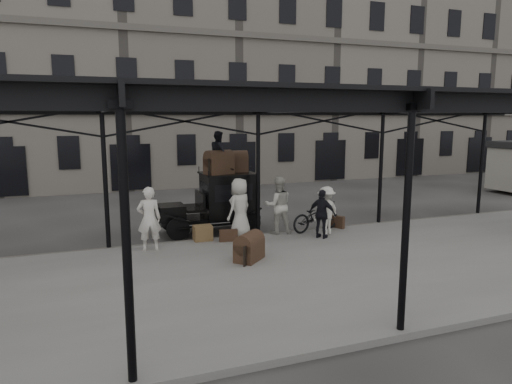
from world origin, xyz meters
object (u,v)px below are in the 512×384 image
taxi (220,200)px  steamer_trunk_roof_near (219,164)px  porter_official (322,214)px  porter_left (149,219)px  bicycle (316,216)px  steamer_trunk_platform (249,249)px

taxi → steamer_trunk_roof_near: size_ratio=3.77×
taxi → porter_official: size_ratio=2.21×
porter_left → porter_official: 5.65m
steamer_trunk_roof_near → bicycle: bearing=-41.7°
taxi → porter_official: (2.82, -2.60, -0.23)m
porter_left → steamer_trunk_platform: size_ratio=2.14×
porter_official → steamer_trunk_roof_near: (-2.90, 2.36, 1.56)m
taxi → porter_left: 3.49m
porter_official → taxi: bearing=8.3°
taxi → porter_left: (-2.80, -2.07, -0.07)m
taxi → porter_left: bearing=-143.5°
bicycle → steamer_trunk_platform: size_ratio=2.22×
taxi → bicycle: bearing=-28.3°
porter_official → steamer_trunk_roof_near: size_ratio=1.70×
porter_official → bicycle: (0.27, 0.94, -0.29)m
bicycle → steamer_trunk_roof_near: bearing=52.7°
porter_official → bicycle: 1.02m
bicycle → steamer_trunk_roof_near: 3.93m
bicycle → steamer_trunk_platform: bicycle is taller
steamer_trunk_platform → bicycle: bearing=-8.7°
steamer_trunk_roof_near → steamer_trunk_platform: steamer_trunk_roof_near is taller
porter_official → steamer_trunk_platform: bearing=76.0°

